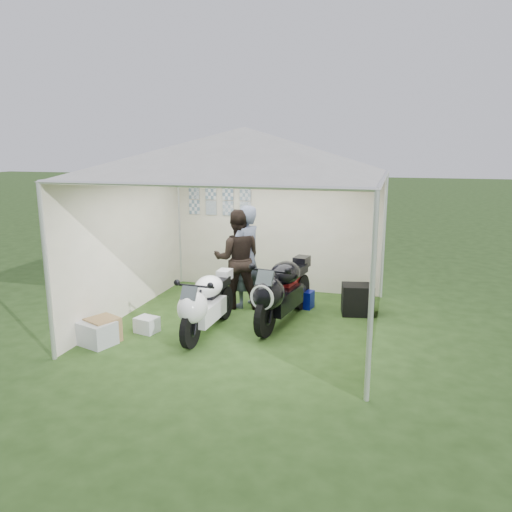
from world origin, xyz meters
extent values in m
plane|color=#264317|center=(0.00, 0.00, 0.00)|extent=(80.00, 80.00, 0.00)
cylinder|color=silver|center=(-2.00, -2.00, 1.15)|extent=(0.06, 0.06, 2.30)
cylinder|color=silver|center=(2.00, -2.00, 1.15)|extent=(0.06, 0.06, 2.30)
cylinder|color=silver|center=(-2.00, 2.00, 1.15)|extent=(0.06, 0.06, 2.30)
cylinder|color=silver|center=(2.00, 2.00, 1.15)|extent=(0.06, 0.06, 2.30)
cube|color=silver|center=(0.00, 2.00, 1.15)|extent=(4.00, 0.02, 2.30)
cube|color=silver|center=(-2.00, 0.00, 1.15)|extent=(0.02, 4.00, 2.30)
cube|color=silver|center=(2.00, 0.00, 1.15)|extent=(0.02, 4.00, 2.30)
pyramid|color=silver|center=(0.00, 0.00, 2.65)|extent=(5.66, 5.66, 0.70)
cube|color=#99A5B7|center=(-1.65, 1.98, 1.85)|extent=(0.22, 0.02, 0.28)
cube|color=#99A5B7|center=(-1.30, 1.98, 1.85)|extent=(0.22, 0.02, 0.28)
cube|color=#99A5B7|center=(-0.95, 1.98, 1.85)|extent=(0.22, 0.01, 0.28)
cube|color=#99A5B7|center=(-0.60, 1.98, 1.85)|extent=(0.22, 0.01, 0.28)
cube|color=#99A5B7|center=(-1.65, 1.98, 1.55)|extent=(0.22, 0.02, 0.28)
cube|color=#99A5B7|center=(-1.30, 1.98, 1.55)|extent=(0.22, 0.01, 0.28)
cube|color=#99A5B7|center=(-0.95, 1.98, 1.55)|extent=(0.22, 0.02, 0.28)
cube|color=#99A5B7|center=(-0.60, 1.98, 1.55)|extent=(0.22, 0.01, 0.28)
cylinder|color=#D8590C|center=(0.20, 1.97, 1.95)|extent=(3.20, 0.02, 0.02)
cylinder|color=black|center=(-0.43, -1.16, 0.27)|extent=(0.10, 0.54, 0.54)
cylinder|color=black|center=(-0.39, 0.09, 0.27)|extent=(0.15, 0.54, 0.54)
cube|color=white|center=(-0.41, -0.58, 0.34)|extent=(0.33, 0.86, 0.27)
ellipsoid|color=white|center=(-0.43, -1.07, 0.55)|extent=(0.42, 0.55, 0.45)
ellipsoid|color=white|center=(-0.41, -0.49, 0.70)|extent=(0.41, 0.56, 0.31)
cube|color=black|center=(-0.40, -0.13, 0.64)|extent=(0.25, 0.54, 0.12)
cube|color=white|center=(-0.39, 0.16, 0.71)|extent=(0.20, 0.27, 0.16)
cube|color=black|center=(-0.40, -0.22, 0.49)|extent=(0.10, 0.49, 0.09)
cube|color=#3F474C|center=(-0.43, -1.18, 0.79)|extent=(0.22, 0.14, 0.19)
cylinder|color=black|center=(0.46, -0.49, 0.30)|extent=(0.20, 0.62, 0.61)
cylinder|color=black|center=(0.69, 0.91, 0.30)|extent=(0.25, 0.62, 0.61)
cube|color=black|center=(0.56, 0.16, 0.38)|extent=(0.50, 1.00, 0.30)
ellipsoid|color=black|center=(0.47, -0.39, 0.63)|extent=(0.55, 0.67, 0.51)
ellipsoid|color=black|center=(0.58, 0.26, 0.79)|extent=(0.54, 0.69, 0.36)
cube|color=black|center=(0.65, 0.66, 0.73)|extent=(0.36, 0.64, 0.14)
cube|color=black|center=(0.70, 0.99, 0.81)|extent=(0.27, 0.34, 0.18)
cube|color=maroon|center=(0.63, 0.56, 0.56)|extent=(0.19, 0.57, 0.10)
cube|color=#3F474C|center=(0.45, -0.51, 0.89)|extent=(0.26, 0.18, 0.21)
cylinder|color=white|center=(0.44, -0.61, 0.63)|extent=(0.36, 0.08, 0.36)
cube|color=#0B17BA|center=(0.70, 1.01, 0.15)|extent=(0.43, 0.31, 0.30)
imported|color=black|center=(-0.36, 0.74, 0.85)|extent=(0.96, 0.83, 1.70)
imported|color=slate|center=(-0.24, 0.81, 0.88)|extent=(0.67, 0.76, 1.76)
cube|color=black|center=(1.66, 0.90, 0.25)|extent=(0.57, 0.49, 0.50)
cube|color=#B2B5BA|center=(-1.75, -1.41, 0.16)|extent=(0.58, 0.51, 0.33)
cube|color=olive|center=(-1.71, -1.30, 0.17)|extent=(0.52, 0.52, 0.35)
cube|color=silver|center=(-1.30, -0.79, 0.12)|extent=(0.36, 0.32, 0.23)
camera|label=1|loc=(2.20, -7.13, 2.72)|focal=35.00mm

